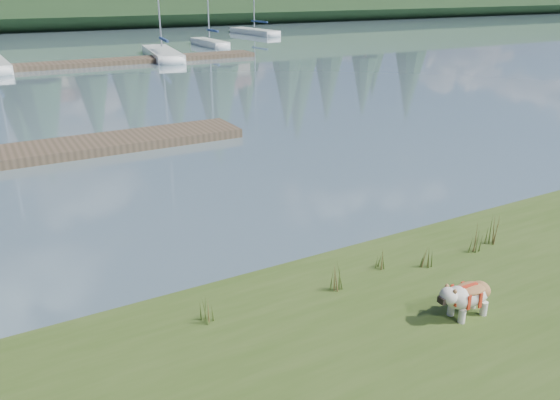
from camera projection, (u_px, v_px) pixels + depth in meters
ground at (41, 68)px, 35.44m from camera, size 200.00×200.00×0.00m
bulldog at (468, 294)px, 8.17m from camera, size 0.97×0.44×0.59m
dock_far at (73, 64)px, 36.29m from camera, size 26.00×2.20×0.30m
sailboat_bg_3 at (160, 52)px, 41.43m from camera, size 3.21×9.59×13.67m
sailboat_bg_4 at (207, 42)px, 48.60m from camera, size 1.35×6.70×10.01m
sailboat_bg_5 at (251, 31)px, 60.51m from camera, size 2.59×8.83×12.35m
weed_0 at (339, 279)px, 8.91m from camera, size 0.17×0.14×0.51m
weed_1 at (383, 259)px, 9.62m from camera, size 0.17×0.14×0.43m
weed_2 at (476, 240)px, 10.18m from camera, size 0.17×0.14×0.62m
weed_3 at (206, 306)px, 8.08m from camera, size 0.17×0.14×0.61m
weed_4 at (427, 257)px, 9.68m from camera, size 0.17×0.14×0.46m
weed_5 at (492, 230)px, 10.52m from camera, size 0.17×0.14×0.68m
mud_lip at (272, 283)px, 9.74m from camera, size 60.00×0.50×0.14m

